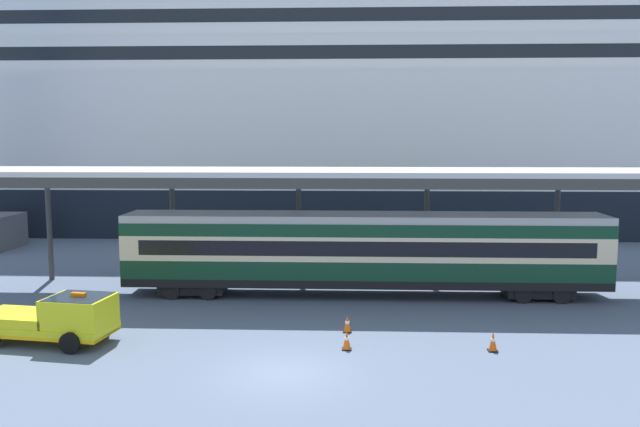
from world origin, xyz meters
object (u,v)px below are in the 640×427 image
traffic_cone_near (347,324)px  traffic_cone_far (493,341)px  train_carriage (364,250)px  traffic_cone_mid (347,340)px  cruise_ship (262,79)px  quay_bollard (104,323)px  service_truck (57,318)px

traffic_cone_near → traffic_cone_far: (5.37, -2.10, 0.04)m
train_carriage → traffic_cone_mid: bearing=-95.8°
traffic_cone_near → traffic_cone_far: size_ratio=0.90×
cruise_ship → train_carriage: size_ratio=5.77×
cruise_ship → quay_bollard: cruise_ship is taller
train_carriage → traffic_cone_mid: (-0.83, -8.13, -1.94)m
traffic_cone_near → quay_bollard: 9.72m
cruise_ship → traffic_cone_near: size_ratio=196.32×
train_carriage → traffic_cone_far: (4.57, -8.08, -1.93)m
cruise_ship → train_carriage: bearing=-73.7°
quay_bollard → service_truck: bearing=-145.8°
service_truck → traffic_cone_far: bearing=-0.9°
traffic_cone_far → service_truck: bearing=179.1°
cruise_ship → train_carriage: cruise_ship is taller
service_truck → traffic_cone_mid: size_ratio=7.31×
train_carriage → traffic_cone_mid: size_ratio=31.60×
traffic_cone_far → train_carriage: bearing=119.5°
service_truck → traffic_cone_near: bearing=9.5°
train_carriage → quay_bollard: 12.66m
traffic_cone_near → traffic_cone_far: traffic_cone_far is taller
traffic_cone_near → traffic_cone_far: 5.77m
traffic_cone_near → quay_bollard: size_ratio=0.72×
quay_bollard → traffic_cone_mid: bearing=-7.4°
service_truck → quay_bollard: service_truck is taller
service_truck → traffic_cone_near: (11.09, 1.85, -0.65)m
train_carriage → traffic_cone_far: bearing=-60.5°
train_carriage → traffic_cone_near: (-0.80, -5.98, -1.97)m
quay_bollard → train_carriage: bearing=33.3°
cruise_ship → traffic_cone_near: 39.60m
cruise_ship → train_carriage: (8.93, -30.53, -11.00)m
traffic_cone_mid → traffic_cone_near: bearing=89.3°
cruise_ship → quay_bollard: size_ratio=141.27×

